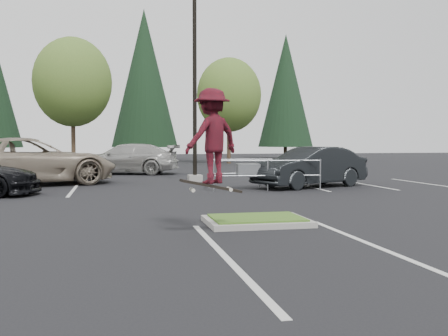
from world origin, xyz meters
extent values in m
plane|color=black|center=(0.00, 0.00, 0.00)|extent=(120.00, 120.00, 0.00)
cube|color=gray|center=(0.00, 0.00, 0.06)|extent=(2.20, 1.60, 0.12)
cube|color=#38611E|center=(0.00, 0.00, 0.13)|extent=(1.95, 1.35, 0.05)
cube|color=silver|center=(-4.50, 9.00, 0.00)|extent=(0.12, 5.20, 0.01)
cube|color=silver|center=(4.50, 9.00, 0.00)|extent=(0.12, 5.20, 0.01)
cube|color=silver|center=(7.20, 9.00, 0.00)|extent=(0.12, 5.20, 0.01)
cube|color=silver|center=(9.90, 9.00, 0.00)|extent=(0.12, 5.20, 0.01)
cube|color=silver|center=(-1.35, -3.00, 0.00)|extent=(0.12, 6.00, 0.01)
cube|color=silver|center=(1.35, -3.00, 0.00)|extent=(0.12, 6.00, 0.01)
cube|color=gray|center=(0.50, 12.00, 0.15)|extent=(0.60, 0.60, 0.30)
cylinder|color=black|center=(0.50, 12.00, 5.00)|extent=(0.18, 0.18, 10.00)
cylinder|color=#38281C|center=(-6.00, 30.50, 1.75)|extent=(0.32, 0.32, 3.50)
ellipsoid|color=#3A6224|center=(-6.00, 30.50, 6.26)|extent=(5.89, 5.89, 6.77)
sphere|color=#3A6224|center=(-5.40, 30.20, 5.52)|extent=(3.68, 3.68, 3.68)
sphere|color=#3A6224|center=(-6.50, 30.90, 5.70)|extent=(4.05, 4.05, 4.05)
cylinder|color=#38281C|center=(6.00, 29.80, 1.52)|extent=(0.32, 0.32, 3.04)
ellipsoid|color=#3A6224|center=(6.00, 29.80, 5.44)|extent=(5.12, 5.12, 5.89)
sphere|color=#3A6224|center=(6.60, 29.50, 4.80)|extent=(3.20, 3.20, 3.20)
sphere|color=#3A6224|center=(5.50, 30.20, 4.96)|extent=(3.52, 3.52, 3.52)
cylinder|color=#38281C|center=(0.00, 40.50, 0.60)|extent=(0.36, 0.36, 1.20)
cone|color=black|center=(0.00, 40.50, 7.85)|extent=(6.38, 6.38, 13.30)
cylinder|color=#38281C|center=(14.00, 39.50, 0.60)|extent=(0.36, 0.36, 1.20)
cone|color=black|center=(14.00, 39.50, 6.85)|extent=(5.50, 5.50, 11.30)
cylinder|color=gray|center=(0.48, 7.44, 0.57)|extent=(0.06, 0.06, 1.14)
cylinder|color=gray|center=(0.57, 8.82, 0.57)|extent=(0.06, 0.06, 1.14)
cylinder|color=gray|center=(2.45, 7.31, 0.57)|extent=(0.06, 0.06, 1.14)
cylinder|color=gray|center=(2.55, 8.69, 0.57)|extent=(0.06, 0.06, 1.14)
cylinder|color=gray|center=(4.43, 7.18, 0.57)|extent=(0.06, 0.06, 1.14)
cylinder|color=gray|center=(4.52, 8.56, 0.57)|extent=(0.06, 0.06, 1.14)
cylinder|color=gray|center=(2.45, 7.31, 0.54)|extent=(3.96, 0.31, 0.05)
cylinder|color=gray|center=(2.45, 7.31, 1.09)|extent=(3.96, 0.31, 0.05)
cylinder|color=gray|center=(2.55, 8.69, 0.54)|extent=(3.96, 0.31, 0.05)
cylinder|color=gray|center=(2.55, 8.69, 1.09)|extent=(3.96, 0.31, 0.05)
cube|color=gray|center=(1.91, 8.04, 0.71)|extent=(0.87, 0.57, 0.48)
cube|color=black|center=(-1.20, -1.00, 0.94)|extent=(1.21, 0.45, 0.29)
cylinder|color=beige|center=(-1.57, -1.12, 0.87)|extent=(0.07, 0.04, 0.07)
cylinder|color=beige|center=(-1.57, -0.88, 0.87)|extent=(0.07, 0.04, 0.07)
cylinder|color=beige|center=(-0.83, -1.12, 0.87)|extent=(0.07, 0.04, 0.07)
cylinder|color=beige|center=(-0.83, -0.88, 0.87)|extent=(0.07, 0.04, 0.07)
imported|color=maroon|center=(-1.20, -1.00, 1.91)|extent=(1.37, 1.17, 1.84)
imported|color=gray|center=(-6.50, 11.50, 0.97)|extent=(7.68, 5.48, 1.94)
imported|color=black|center=(4.50, 8.37, 0.79)|extent=(5.07, 3.38, 1.58)
imported|color=#ACABA6|center=(-2.30, 18.00, 0.83)|extent=(6.13, 3.79, 1.66)
camera|label=1|loc=(-3.05, -10.95, 1.82)|focal=42.00mm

